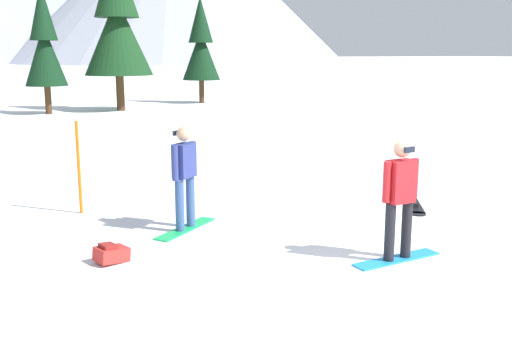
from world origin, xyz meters
TOP-DOWN VIEW (x-y plane):
  - ground_plane at (0.00, 0.00)m, footprint 800.00×800.00m
  - snowboarder_foreground at (0.50, 0.53)m, footprint 1.47×0.38m
  - snowboarder_midground at (-1.81, 3.29)m, footprint 1.34×1.11m
  - loose_snowboard_far_spare at (2.84, 2.97)m, footprint 1.22×1.70m
  - backpack_red at (-3.29, 2.21)m, footprint 0.56×0.45m
  - trail_marker_pole at (-3.26, 5.13)m, footprint 0.06×0.06m
  - pine_tree_broad at (1.88, 24.88)m, footprint 3.48×3.48m
  - pine_tree_slender at (7.36, 27.55)m, footprint 2.25×2.25m
  - pine_tree_twin at (-1.74, 24.65)m, footprint 2.03×2.03m

SIDE VIEW (x-z plane):
  - ground_plane at x=0.00m, z-range 0.00..0.00m
  - loose_snowboard_far_spare at x=2.84m, z-range -0.03..0.07m
  - backpack_red at x=-3.29m, z-range -0.02..0.28m
  - trail_marker_pole at x=-3.26m, z-range 0.00..1.74m
  - snowboarder_foreground at x=0.50m, z-range 0.06..1.82m
  - snowboarder_midground at x=-1.81m, z-range 0.06..1.83m
  - pine_tree_twin at x=-1.74m, z-range 0.28..6.54m
  - pine_tree_slender at x=7.36m, z-range 0.28..6.54m
  - pine_tree_broad at x=1.88m, z-range 0.38..8.70m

